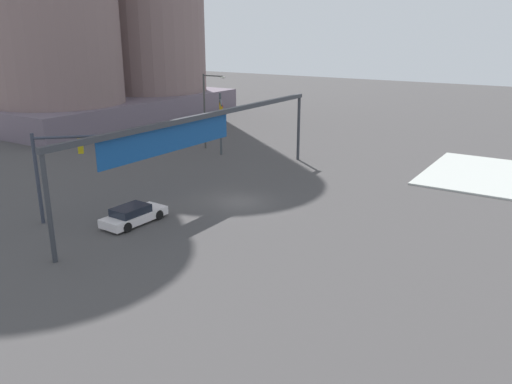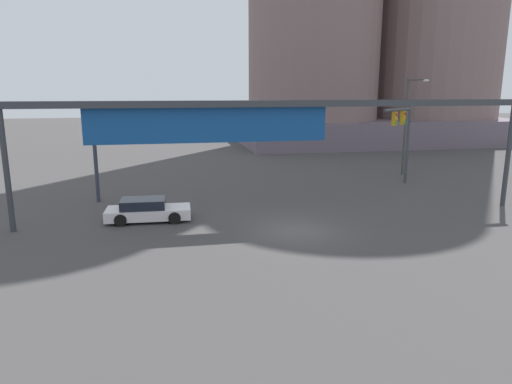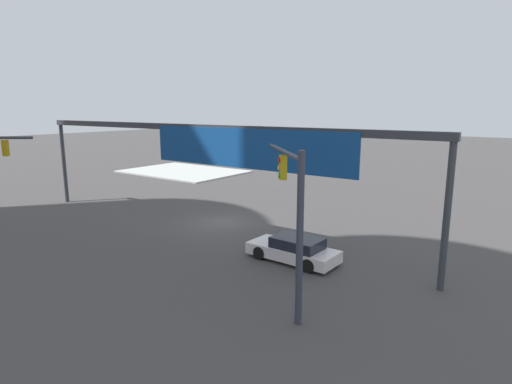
# 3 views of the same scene
# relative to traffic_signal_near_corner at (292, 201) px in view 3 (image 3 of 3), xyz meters

# --- Properties ---
(ground_plane) EXTENTS (201.68, 201.68, 0.00)m
(ground_plane) POSITION_rel_traffic_signal_near_corner_xyz_m (9.66, -7.44, -4.02)
(ground_plane) COLOR #424040
(sidewalk_corner) EXTENTS (13.06, 9.45, 0.15)m
(sidewalk_corner) POSITION_rel_traffic_signal_near_corner_xyz_m (27.28, -21.26, -3.95)
(sidewalk_corner) COLOR #B3B7B0
(sidewalk_corner) RESTS_ON ground
(traffic_signal_near_corner) EXTENTS (3.87, 3.99, 5.93)m
(traffic_signal_near_corner) POSITION_rel_traffic_signal_near_corner_xyz_m (0.00, 0.00, 0.00)
(traffic_signal_near_corner) COLOR #313543
(traffic_signal_near_corner) RESTS_ON ground
(overhead_sign_gantry) EXTENTS (27.99, 0.43, 6.35)m
(overhead_sign_gantry) POSITION_rel_traffic_signal_near_corner_xyz_m (8.41, -4.81, 1.37)
(overhead_sign_gantry) COLOR #33363C
(overhead_sign_gantry) RESTS_ON ground
(sedan_car_approaching) EXTENTS (4.48, 1.99, 1.21)m
(sedan_car_approaching) POSITION_rel_traffic_signal_near_corner_xyz_m (2.35, -4.18, -3.45)
(sedan_car_approaching) COLOR silver
(sedan_car_approaching) RESTS_ON ground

